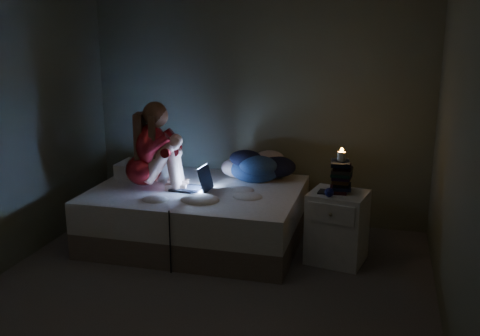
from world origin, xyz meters
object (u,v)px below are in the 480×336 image
(woman, at_px, (143,145))
(candle, at_px, (341,158))
(nightstand, at_px, (337,227))
(bed, at_px, (198,215))
(laptop, at_px, (190,177))
(phone, at_px, (323,193))

(woman, distance_m, candle, 1.88)
(woman, height_order, nightstand, woman)
(bed, bearing_deg, laptop, -117.99)
(candle, height_order, phone, candle)
(nightstand, relative_size, phone, 4.61)
(woman, distance_m, nightstand, 1.98)
(laptop, relative_size, candle, 4.57)
(candle, bearing_deg, phone, -150.14)
(laptop, bearing_deg, woman, -172.84)
(bed, xyz_separation_m, candle, (1.37, -0.11, 0.69))
(candle, bearing_deg, bed, 175.63)
(bed, distance_m, woman, 0.86)
(phone, bearing_deg, bed, 165.33)
(bed, distance_m, laptop, 0.41)
(laptop, xyz_separation_m, candle, (1.41, -0.03, 0.29))
(bed, height_order, woman, woman)
(woman, distance_m, laptop, 0.55)
(nightstand, xyz_separation_m, candle, (0.01, 0.03, 0.63))
(woman, bearing_deg, phone, -14.81)
(laptop, distance_m, nightstand, 1.45)
(laptop, distance_m, candle, 1.44)
(woman, bearing_deg, laptop, -8.54)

